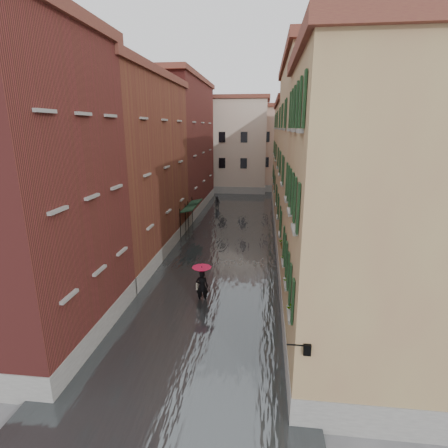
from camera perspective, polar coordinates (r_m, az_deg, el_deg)
The scene contains 16 objects.
ground at distance 17.99m, azimuth -3.90°, elevation -15.60°, with size 120.00×120.00×0.00m, color #505052.
floodwater at distance 29.73m, azimuth 0.64°, elevation -2.49°, with size 10.00×60.00×0.20m, color #3D4143.
building_left_near at distance 16.71m, azimuth -30.12°, elevation 3.83°, with size 6.00×8.00×13.00m, color maroon.
building_left_mid at distance 26.27m, azimuth -15.81°, elevation 8.30°, with size 6.00×14.00×12.50m, color brown.
building_left_far at distance 40.44m, azimuth -7.76°, elevation 12.13°, with size 6.00×16.00×14.00m, color maroon.
building_right_near at distance 14.18m, azimuth 23.00°, elevation -0.18°, with size 6.00×8.00×11.50m, color #966C4D.
building_right_mid at distance 24.62m, azimuth 16.26°, elevation 8.41°, with size 6.00×14.00×13.00m, color #9D805F.
building_right_far at distance 39.49m, azimuth 12.72°, elevation 10.00°, with size 6.00×16.00×11.50m, color #966C4D.
building_end_cream at distance 53.53m, azimuth 0.29°, elevation 12.52°, with size 12.00×9.00×13.00m, color #BAA994.
building_end_pink at distance 55.30m, azimuth 10.04°, elevation 11.87°, with size 10.00×9.00×12.00m, color tan.
awning_near at distance 30.50m, azimuth -5.69°, elevation 2.52°, with size 1.09×3.13×2.80m.
awning_far at distance 32.34m, azimuth -4.98°, elevation 3.28°, with size 1.09×3.07×2.80m.
wall_lantern at distance 11.16m, azimuth 13.30°, elevation -19.18°, with size 0.71×0.22×0.35m.
window_planters at distance 15.66m, azimuth 10.52°, elevation -6.40°, with size 0.59×8.09×0.84m.
pedestrian_main at distance 19.15m, azimuth -3.63°, elevation -9.20°, with size 1.07×1.07×2.06m.
pedestrian_far at distance 40.68m, azimuth -1.11°, elevation 3.44°, with size 0.76×0.59×1.57m, color black.
Camera 1 is at (2.96, -15.12, 9.28)m, focal length 28.00 mm.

